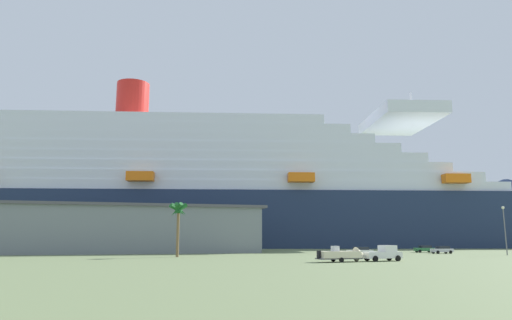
{
  "coord_description": "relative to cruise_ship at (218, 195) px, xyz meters",
  "views": [
    {
      "loc": [
        -26.18,
        -75.22,
        3.22
      ],
      "look_at": [
        -6.78,
        41.11,
        23.6
      ],
      "focal_mm": 31.72,
      "sensor_mm": 36.0,
      "label": 1
    }
  ],
  "objects": [
    {
      "name": "cruise_ship",
      "position": [
        0.0,
        0.0,
        0.0
      ],
      "size": [
        248.67,
        56.31,
        59.92
      ],
      "color": "#1E2D4C",
      "rests_on": "ground_plane"
    },
    {
      "name": "ground_plane",
      "position": [
        14.02,
        -46.41,
        -17.44
      ],
      "size": [
        600.0,
        600.0,
        0.0
      ],
      "primitive_type": "plane",
      "color": "#66754C"
    },
    {
      "name": "terminal_building",
      "position": [
        -24.41,
        -44.72,
        -12.28
      ],
      "size": [
        61.96,
        30.8,
        10.28
      ],
      "color": "slate",
      "rests_on": "ground_plane"
    },
    {
      "name": "parked_car_white_van",
      "position": [
        21.04,
        -70.41,
        -16.61
      ],
      "size": [
        4.78,
        2.4,
        1.58
      ],
      "color": "white",
      "rests_on": "ground_plane"
    },
    {
      "name": "parked_car_silver_sedan",
      "position": [
        41.93,
        -63.33,
        -16.61
      ],
      "size": [
        4.33,
        1.99,
        1.58
      ],
      "color": "silver",
      "rests_on": "ground_plane"
    },
    {
      "name": "small_boat_on_trailer",
      "position": [
        10.05,
        -91.5,
        -16.48
      ],
      "size": [
        8.01,
        3.31,
        2.15
      ],
      "color": "#595960",
      "rests_on": "ground_plane"
    },
    {
      "name": "pickup_truck",
      "position": [
        16.31,
        -90.3,
        -16.4
      ],
      "size": [
        5.88,
        3.09,
        2.2
      ],
      "color": "white",
      "rests_on": "ground_plane"
    },
    {
      "name": "palm_tree",
      "position": [
        -12.49,
        -71.44,
        -9.89
      ],
      "size": [
        3.41,
        3.32,
        9.41
      ],
      "color": "brown",
      "rests_on": "ground_plane"
    },
    {
      "name": "street_lamp",
      "position": [
        48.99,
        -73.59,
        -11.54
      ],
      "size": [
        0.56,
        0.56,
        9.25
      ],
      "color": "slate",
      "rests_on": "ground_plane"
    },
    {
      "name": "parked_car_green_wagon",
      "position": [
        42.24,
        -55.91,
        -16.61
      ],
      "size": [
        4.48,
        2.36,
        1.58
      ],
      "color": "#2D723F",
      "rests_on": "ground_plane"
    }
  ]
}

